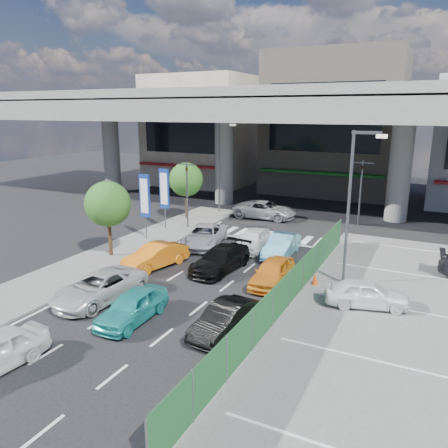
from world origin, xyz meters
The scene contains 27 objects.
ground centered at (0.00, 0.00, 0.00)m, with size 120.00×120.00×0.00m, color black.
parking_lot centered at (11.00, 2.00, 0.03)m, with size 12.00×28.00×0.06m, color #5A5A58.
sidewalk_left centered at (-7.00, 4.00, 0.06)m, with size 4.00×30.00×0.12m, color #5A5A58.
fence_run centered at (5.30, 1.00, 0.90)m, with size 0.16×22.00×1.80m, color #1C5126, non-canonical shape.
expressway centered at (0.00, 22.00, 8.76)m, with size 64.00×14.00×10.75m.
building_west centered at (-16.00, 31.97, 6.49)m, with size 12.00×10.90×13.00m.
building_center centered at (0.00, 32.97, 7.49)m, with size 14.00×10.90×15.00m.
traffic_light_left centered at (-6.20, 12.00, 3.94)m, with size 1.60×1.24×5.20m.
traffic_light_right centered at (5.50, 19.00, 3.94)m, with size 1.60×1.24×5.20m.
street_lamp_right centered at (7.17, 6.00, 4.77)m, with size 1.65×0.22×8.00m.
street_lamp_left centered at (-6.33, 18.00, 4.77)m, with size 1.65×0.22×8.00m.
signboard_near centered at (-7.20, 7.99, 3.06)m, with size 0.80×0.14×4.70m.
signboard_far centered at (-7.60, 10.99, 3.06)m, with size 0.80×0.14×4.70m.
tree_near centered at (-7.00, 4.00, 3.39)m, with size 2.80×2.80×4.80m.
tree_far centered at (-7.80, 14.50, 3.39)m, with size 2.80×2.80×4.80m.
sedan_white_mid_left centered at (-3.12, -1.34, 0.69)m, with size 2.29×4.97×1.38m, color silver.
taxi_teal_mid centered at (-0.37, -2.33, 0.67)m, with size 1.59×3.96×1.35m, color teal.
hatch_black_mid_right centered at (3.72, -1.54, 0.63)m, with size 1.34×3.83×1.26m, color black.
taxi_orange_left centered at (-3.40, 3.69, 0.69)m, with size 1.46×4.19×1.38m, color orange.
sedan_black_mid centered at (0.24, 4.92, 0.68)m, with size 1.91×4.69×1.36m, color black.
taxi_orange_right centered at (3.64, 4.27, 0.68)m, with size 1.61×4.00×1.36m, color orange.
wagon_silver_front_left centered at (-2.90, 8.72, 0.69)m, with size 2.29×4.97×1.38m, color #B6B7C0.
sedan_white_front_mid centered at (0.40, 9.31, 0.69)m, with size 1.63×4.05×1.38m, color white.
kei_truck_front_right centered at (2.54, 8.93, 0.69)m, with size 1.46×4.19×1.38m, color #579CC0.
crossing_wagon_silver centered at (-2.06, 17.79, 0.74)m, with size 2.45×5.32×1.48m, color #9B9DA2.
parked_sedan_white centered at (8.54, 3.59, 0.71)m, with size 1.53×3.80×1.29m, color white.
traffic_cone centered at (5.70, 5.17, 0.38)m, with size 0.33×0.33×0.65m, color #F74A0D.
Camera 1 is at (10.97, -16.16, 8.93)m, focal length 35.00 mm.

